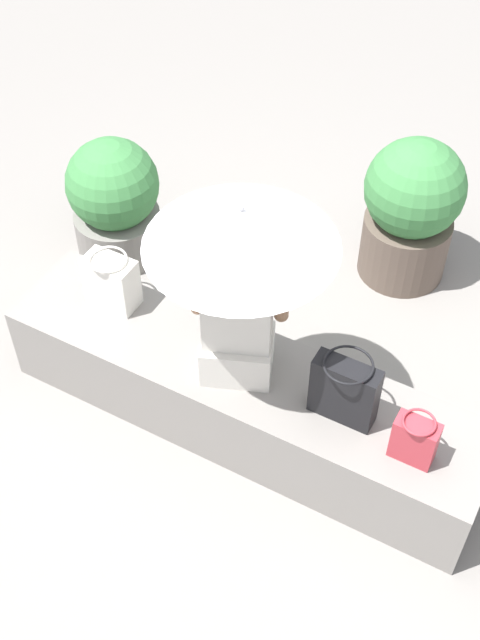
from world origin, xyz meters
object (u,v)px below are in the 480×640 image
at_px(parasol, 241,228).
at_px(handbag_black, 111,281).
at_px(planter_near, 115,201).
at_px(planter_far, 411,209).
at_px(person_seated, 238,315).
at_px(tote_bag_canvas, 415,439).
at_px(shoulder_bag_spare, 345,390).

relative_size(parasol, handbag_black, 3.26).
distance_m(planter_near, planter_far, 1.81).
relative_size(person_seated, handbag_black, 2.88).
bearing_deg(tote_bag_canvas, parasol, 173.53).
bearing_deg(person_seated, planter_far, 78.52).
bearing_deg(tote_bag_canvas, planter_far, 110.77).
xyz_separation_m(tote_bag_canvas, planter_far, (-0.62, 1.64, -0.11)).
bearing_deg(tote_bag_canvas, handbag_black, 174.73).
xyz_separation_m(person_seated, tote_bag_canvas, (0.94, -0.07, -0.26)).
height_order(parasol, handbag_black, parasol).
xyz_separation_m(handbag_black, planter_near, (-0.54, 0.77, -0.21)).
xyz_separation_m(planter_near, planter_far, (1.66, 0.72, 0.07)).
bearing_deg(planter_far, person_seated, -101.48).
distance_m(handbag_black, tote_bag_canvas, 1.76).
relative_size(tote_bag_canvas, planter_near, 0.32).
relative_size(tote_bag_canvas, shoulder_bag_spare, 0.71).
xyz_separation_m(parasol, handbag_black, (-0.81, 0.05, -0.74)).
bearing_deg(tote_bag_canvas, person_seated, 175.51).
bearing_deg(shoulder_bag_spare, tote_bag_canvas, -9.69).
relative_size(parasol, shoulder_bag_spare, 2.77).
bearing_deg(handbag_black, shoulder_bag_spare, -4.06).
bearing_deg(planter_far, handbag_black, -127.24).
height_order(handbag_black, tote_bag_canvas, handbag_black).
relative_size(handbag_black, shoulder_bag_spare, 0.85).
xyz_separation_m(parasol, tote_bag_canvas, (0.94, -0.11, -0.76)).
relative_size(planter_near, planter_far, 0.87).
bearing_deg(shoulder_bag_spare, planter_far, 98.98).
bearing_deg(parasol, handbag_black, 176.12).
height_order(parasol, planter_near, parasol).
relative_size(person_seated, planter_far, 0.95).
xyz_separation_m(parasol, planter_near, (-1.35, 0.82, -0.95)).
height_order(planter_near, planter_far, planter_far).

